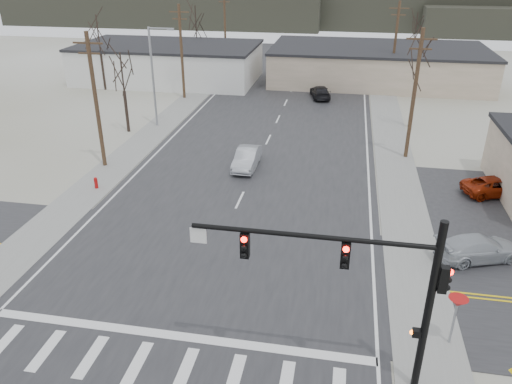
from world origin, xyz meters
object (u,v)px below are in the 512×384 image
at_px(traffic_signal_mast, 375,280).
at_px(car_parked_silver, 479,248).
at_px(car_far_b, 274,51).
at_px(car_parked_red, 495,186).
at_px(car_far_a, 320,92).
at_px(sedan_crossing, 247,158).
at_px(fire_hydrant, 96,183).

xyz_separation_m(traffic_signal_mast, car_parked_silver, (6.10, 9.63, -3.97)).
bearing_deg(car_far_b, car_parked_red, -70.16).
xyz_separation_m(car_parked_red, car_parked_silver, (-2.80, -8.51, 0.06)).
relative_size(traffic_signal_mast, car_far_a, 1.95).
xyz_separation_m(sedan_crossing, car_parked_red, (17.43, -1.64, -0.13)).
relative_size(fire_hydrant, car_parked_silver, 0.19).
relative_size(car_far_b, car_parked_silver, 0.90).
height_order(sedan_crossing, car_far_b, sedan_crossing).
xyz_separation_m(fire_hydrant, car_far_a, (13.74, 26.68, 0.26)).
relative_size(traffic_signal_mast, car_far_b, 2.14).
xyz_separation_m(traffic_signal_mast, car_far_b, (-13.21, 65.13, -3.92)).
xyz_separation_m(car_far_a, car_parked_red, (13.26, -22.75, -0.07)).
relative_size(sedan_crossing, car_parked_red, 1.00).
height_order(fire_hydrant, car_far_b, car_far_b).
distance_m(sedan_crossing, car_far_b, 45.59).
bearing_deg(car_far_b, sedan_crossing, -89.47).
bearing_deg(car_parked_silver, traffic_signal_mast, 127.14).
distance_m(traffic_signal_mast, car_far_a, 41.31).
bearing_deg(traffic_signal_mast, car_parked_red, 63.86).
bearing_deg(fire_hydrant, traffic_signal_mast, -38.13).
relative_size(car_far_a, car_far_b, 1.10).
distance_m(fire_hydrant, car_parked_red, 27.28).
distance_m(fire_hydrant, car_parked_silver, 24.63).
xyz_separation_m(car_far_a, car_far_b, (-8.85, 24.24, 0.04)).
relative_size(traffic_signal_mast, fire_hydrant, 10.29).
distance_m(traffic_signal_mast, fire_hydrant, 23.39).
bearing_deg(car_far_b, car_parked_silver, -76.18).
height_order(sedan_crossing, car_parked_silver, sedan_crossing).
bearing_deg(sedan_crossing, traffic_signal_mast, -65.86).
distance_m(car_far_a, car_parked_silver, 32.96).
bearing_deg(car_parked_red, car_parked_silver, 142.72).
height_order(traffic_signal_mast, car_parked_silver, traffic_signal_mast).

